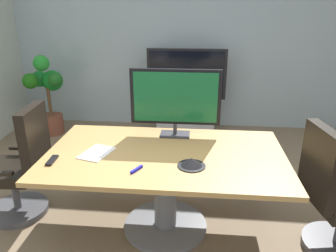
{
  "coord_description": "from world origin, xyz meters",
  "views": [
    {
      "loc": [
        0.24,
        -2.4,
        1.94
      ],
      "look_at": [
        -0.02,
        0.32,
        0.9
      ],
      "focal_mm": 34.7,
      "sensor_mm": 36.0,
      "label": 1
    }
  ],
  "objects_px": {
    "conference_phone": "(192,163)",
    "potted_plant": "(47,92)",
    "conference_table": "(165,172)",
    "tv_monitor": "(175,99)",
    "wall_display_unit": "(186,105)",
    "office_chair_right": "(334,202)",
    "remote_control": "(52,160)",
    "office_chair_left": "(22,172)"
  },
  "relations": [
    {
      "from": "tv_monitor",
      "to": "conference_table",
      "type": "bearing_deg",
      "value": -97.36
    },
    {
      "from": "office_chair_right",
      "to": "conference_phone",
      "type": "relative_size",
      "value": 4.95
    },
    {
      "from": "wall_display_unit",
      "to": "office_chair_right",
      "type": "bearing_deg",
      "value": -63.41
    },
    {
      "from": "office_chair_left",
      "to": "conference_phone",
      "type": "xyz_separation_m",
      "value": [
        1.6,
        -0.3,
        0.33
      ]
    },
    {
      "from": "potted_plant",
      "to": "tv_monitor",
      "type": "bearing_deg",
      "value": -39.78
    },
    {
      "from": "office_chair_left",
      "to": "tv_monitor",
      "type": "relative_size",
      "value": 1.3
    },
    {
      "from": "potted_plant",
      "to": "office_chair_right",
      "type": "bearing_deg",
      "value": -34.16
    },
    {
      "from": "conference_phone",
      "to": "office_chair_left",
      "type": "bearing_deg",
      "value": 169.27
    },
    {
      "from": "potted_plant",
      "to": "office_chair_left",
      "type": "bearing_deg",
      "value": -72.24
    },
    {
      "from": "office_chair_left",
      "to": "potted_plant",
      "type": "height_order",
      "value": "potted_plant"
    },
    {
      "from": "conference_table",
      "to": "office_chair_right",
      "type": "distance_m",
      "value": 1.38
    },
    {
      "from": "conference_table",
      "to": "office_chair_right",
      "type": "relative_size",
      "value": 1.85
    },
    {
      "from": "tv_monitor",
      "to": "remote_control",
      "type": "relative_size",
      "value": 4.94
    },
    {
      "from": "conference_table",
      "to": "office_chair_right",
      "type": "xyz_separation_m",
      "value": [
        1.37,
        -0.16,
        -0.11
      ]
    },
    {
      "from": "office_chair_left",
      "to": "office_chair_right",
      "type": "relative_size",
      "value": 1.0
    },
    {
      "from": "office_chair_right",
      "to": "potted_plant",
      "type": "distance_m",
      "value": 4.11
    },
    {
      "from": "office_chair_right",
      "to": "conference_phone",
      "type": "xyz_separation_m",
      "value": [
        -1.14,
        -0.06,
        0.33
      ]
    },
    {
      "from": "conference_table",
      "to": "tv_monitor",
      "type": "relative_size",
      "value": 2.4
    },
    {
      "from": "conference_table",
      "to": "office_chair_left",
      "type": "xyz_separation_m",
      "value": [
        -1.37,
        0.09,
        -0.11
      ]
    },
    {
      "from": "potted_plant",
      "to": "remote_control",
      "type": "distance_m",
      "value": 2.65
    },
    {
      "from": "office_chair_left",
      "to": "remote_control",
      "type": "distance_m",
      "value": 0.66
    },
    {
      "from": "tv_monitor",
      "to": "wall_display_unit",
      "type": "xyz_separation_m",
      "value": [
        0.03,
        2.01,
        -0.67
      ]
    },
    {
      "from": "conference_phone",
      "to": "remote_control",
      "type": "xyz_separation_m",
      "value": [
        -1.12,
        -0.02,
        -0.02
      ]
    },
    {
      "from": "conference_phone",
      "to": "remote_control",
      "type": "relative_size",
      "value": 1.29
    },
    {
      "from": "conference_table",
      "to": "wall_display_unit",
      "type": "bearing_deg",
      "value": 88.14
    },
    {
      "from": "conference_table",
      "to": "potted_plant",
      "type": "relative_size",
      "value": 1.62
    },
    {
      "from": "conference_phone",
      "to": "office_chair_right",
      "type": "bearing_deg",
      "value": 2.78
    },
    {
      "from": "tv_monitor",
      "to": "remote_control",
      "type": "distance_m",
      "value": 1.2
    },
    {
      "from": "office_chair_right",
      "to": "potted_plant",
      "type": "bearing_deg",
      "value": 46.56
    },
    {
      "from": "tv_monitor",
      "to": "conference_phone",
      "type": "xyz_separation_m",
      "value": [
        0.17,
        -0.63,
        -0.33
      ]
    },
    {
      "from": "conference_table",
      "to": "office_chair_right",
      "type": "bearing_deg",
      "value": -6.67
    },
    {
      "from": "tv_monitor",
      "to": "office_chair_right",
      "type": "bearing_deg",
      "value": -23.49
    },
    {
      "from": "conference_phone",
      "to": "potted_plant",
      "type": "bearing_deg",
      "value": 133.69
    },
    {
      "from": "remote_control",
      "to": "tv_monitor",
      "type": "bearing_deg",
      "value": 31.92
    },
    {
      "from": "remote_control",
      "to": "potted_plant",
      "type": "bearing_deg",
      "value": 112.9
    },
    {
      "from": "remote_control",
      "to": "office_chair_left",
      "type": "bearing_deg",
      "value": 143.35
    },
    {
      "from": "office_chair_right",
      "to": "remote_control",
      "type": "xyz_separation_m",
      "value": [
        -2.26,
        -0.08,
        0.3
      ]
    },
    {
      "from": "remote_control",
      "to": "conference_table",
      "type": "bearing_deg",
      "value": 12.28
    },
    {
      "from": "office_chair_right",
      "to": "wall_display_unit",
      "type": "xyz_separation_m",
      "value": [
        -1.29,
        2.58,
        -0.01
      ]
    },
    {
      "from": "conference_table",
      "to": "office_chair_left",
      "type": "relative_size",
      "value": 1.85
    },
    {
      "from": "office_chair_right",
      "to": "conference_phone",
      "type": "distance_m",
      "value": 1.19
    },
    {
      "from": "office_chair_left",
      "to": "wall_display_unit",
      "type": "bearing_deg",
      "value": 144.48
    }
  ]
}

